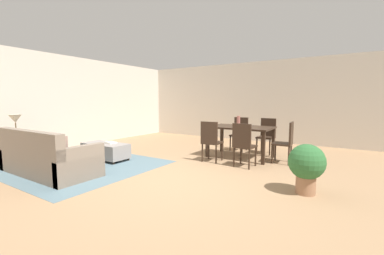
% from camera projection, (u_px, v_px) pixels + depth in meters
% --- Properties ---
extents(ground_plane, '(10.80, 10.80, 0.00)m').
position_uv_depth(ground_plane, '(170.00, 178.00, 4.48)').
color(ground_plane, '#9E7A56').
extents(wall_back, '(9.00, 0.12, 2.70)m').
position_uv_depth(wall_back, '(259.00, 102.00, 8.53)').
color(wall_back, beige).
rests_on(wall_back, ground_plane).
extents(wall_left, '(0.12, 11.00, 2.70)m').
position_uv_depth(wall_left, '(56.00, 102.00, 7.17)').
color(wall_left, beige).
rests_on(wall_left, ground_plane).
extents(area_rug, '(3.00, 2.80, 0.01)m').
position_uv_depth(area_rug, '(81.00, 165.00, 5.33)').
color(area_rug, slate).
rests_on(area_rug, ground_plane).
extents(couch, '(2.08, 0.89, 0.86)m').
position_uv_depth(couch, '(47.00, 159.00, 4.70)').
color(couch, gray).
rests_on(couch, ground_plane).
extents(ottoman_table, '(1.15, 0.53, 0.39)m').
position_uv_depth(ottoman_table, '(106.00, 150.00, 5.85)').
color(ottoman_table, gray).
rests_on(ottoman_table, ground_plane).
extents(side_table, '(0.40, 0.40, 0.56)m').
position_uv_depth(side_table, '(17.00, 144.00, 5.45)').
color(side_table, brown).
rests_on(side_table, ground_plane).
extents(table_lamp, '(0.26, 0.26, 0.52)m').
position_uv_depth(table_lamp, '(15.00, 120.00, 5.40)').
color(table_lamp, brown).
rests_on(table_lamp, side_table).
extents(dining_table, '(1.50, 0.93, 0.76)m').
position_uv_depth(dining_table, '(240.00, 130.00, 6.05)').
color(dining_table, '#332319').
rests_on(dining_table, ground_plane).
extents(dining_chair_near_left, '(0.42, 0.42, 0.92)m').
position_uv_depth(dining_chair_near_left, '(211.00, 139.00, 5.61)').
color(dining_chair_near_left, '#332319').
rests_on(dining_chair_near_left, ground_plane).
extents(dining_chair_near_right, '(0.42, 0.42, 0.92)m').
position_uv_depth(dining_chair_near_right, '(243.00, 143.00, 5.14)').
color(dining_chair_near_right, '#332319').
rests_on(dining_chair_near_right, ground_plane).
extents(dining_chair_far_left, '(0.40, 0.40, 0.92)m').
position_uv_depth(dining_chair_far_left, '(240.00, 132.00, 6.95)').
color(dining_chair_far_left, '#332319').
rests_on(dining_chair_far_left, ground_plane).
extents(dining_chair_far_right, '(0.42, 0.42, 0.92)m').
position_uv_depth(dining_chair_far_right, '(267.00, 134.00, 6.55)').
color(dining_chair_far_right, '#332319').
rests_on(dining_chair_far_right, ground_plane).
extents(dining_chair_head_east, '(0.42, 0.42, 0.92)m').
position_uv_depth(dining_chair_head_east, '(286.00, 140.00, 5.47)').
color(dining_chair_head_east, '#332319').
rests_on(dining_chair_head_east, ground_plane).
extents(vase_centerpiece, '(0.08, 0.08, 0.25)m').
position_uv_depth(vase_centerpiece, '(238.00, 121.00, 6.04)').
color(vase_centerpiece, '#B26659').
rests_on(vase_centerpiece, dining_table).
extents(book_on_ottoman, '(0.28, 0.23, 0.03)m').
position_uv_depth(book_on_ottoman, '(111.00, 143.00, 5.84)').
color(book_on_ottoman, silver).
rests_on(book_on_ottoman, ottoman_table).
extents(potted_plant, '(0.53, 0.53, 0.75)m').
position_uv_depth(potted_plant, '(307.00, 165.00, 3.67)').
color(potted_plant, '#996B4C').
rests_on(potted_plant, ground_plane).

